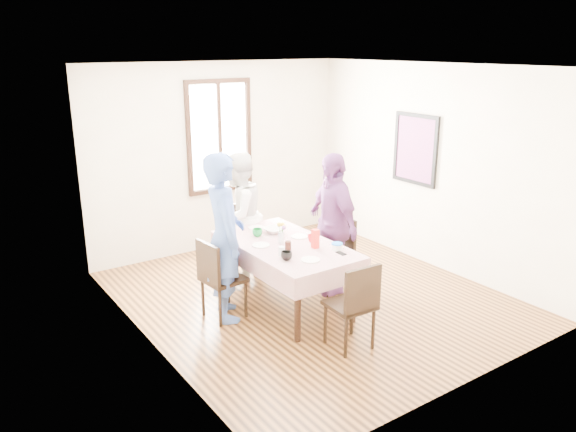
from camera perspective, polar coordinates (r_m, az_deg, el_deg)
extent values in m
plane|color=black|center=(6.90, 2.34, -8.11)|extent=(4.50, 4.50, 0.00)
plane|color=beige|center=(8.30, -6.95, 5.94)|extent=(4.00, 0.00, 4.00)
plane|color=beige|center=(7.79, 14.36, 4.79)|extent=(0.00, 4.50, 4.50)
cube|color=black|center=(8.24, -6.96, 7.97)|extent=(1.02, 0.06, 1.62)
cube|color=white|center=(8.24, -6.99, 7.98)|extent=(0.90, 0.02, 1.50)
cube|color=red|center=(7.93, 12.74, 6.59)|extent=(0.04, 0.76, 0.96)
cube|color=black|center=(6.53, -0.25, -5.99)|extent=(0.86, 1.64, 0.75)
cube|color=#5C0B1A|center=(6.39, -0.26, -2.84)|extent=(0.98, 1.76, 0.01)
cube|color=black|center=(6.28, -6.52, -6.29)|extent=(0.46, 0.46, 0.91)
cube|color=black|center=(6.94, 4.43, -3.90)|extent=(0.45, 0.45, 0.91)
cube|color=black|center=(7.40, -5.19, -2.58)|extent=(0.46, 0.46, 0.91)
cube|color=black|center=(5.69, 6.25, -8.86)|extent=(0.44, 0.44, 0.91)
imported|color=#3B569C|center=(6.12, -6.51, -2.18)|extent=(0.63, 0.78, 1.86)
imported|color=silver|center=(7.27, -5.19, 0.08)|extent=(0.97, 0.88, 1.64)
imported|color=#6B366F|center=(6.80, 4.38, -0.75)|extent=(0.59, 1.06, 1.72)
imported|color=black|center=(5.90, -0.15, -4.04)|extent=(0.16, 0.16, 0.09)
imported|color=red|center=(6.44, 2.37, -2.26)|extent=(0.12, 0.12, 0.08)
imported|color=#0C7226|center=(6.62, -3.12, -1.68)|extent=(0.16, 0.16, 0.09)
imported|color=white|center=(6.75, -1.41, -1.45)|extent=(0.25, 0.25, 0.06)
cube|color=red|center=(6.23, 2.77, -2.31)|extent=(0.07, 0.07, 0.21)
cylinder|color=white|center=(6.22, 4.96, -3.12)|extent=(0.12, 0.12, 0.06)
cylinder|color=black|center=(6.19, 0.01, -3.00)|extent=(0.07, 0.07, 0.10)
cylinder|color=silver|center=(6.02, -0.65, -3.56)|extent=(0.07, 0.07, 0.10)
cube|color=black|center=(6.11, 5.38, -3.77)|extent=(0.06, 0.12, 0.01)
cylinder|color=silver|center=(6.38, -0.69, -2.20)|extent=(0.07, 0.07, 0.13)
cylinder|color=white|center=(6.33, -2.76, -2.95)|extent=(0.20, 0.20, 0.01)
cylinder|color=white|center=(6.60, 1.16, -2.08)|extent=(0.20, 0.20, 0.01)
cylinder|color=white|center=(6.93, -3.23, -1.18)|extent=(0.20, 0.20, 0.01)
cylinder|color=white|center=(5.91, 2.29, -4.43)|extent=(0.20, 0.20, 0.01)
cylinder|color=blue|center=(6.21, 4.97, -2.80)|extent=(0.12, 0.12, 0.01)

